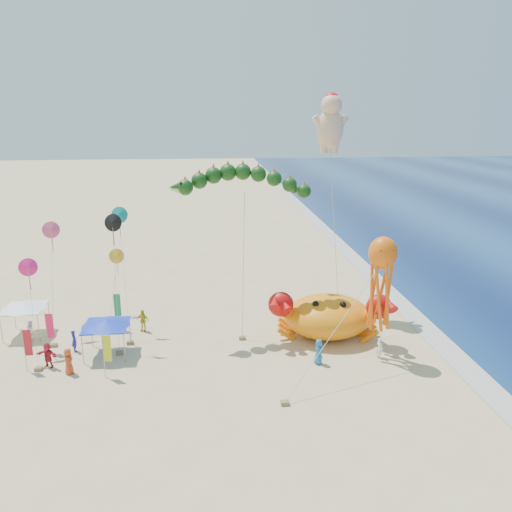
{
  "coord_description": "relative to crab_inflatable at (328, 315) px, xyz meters",
  "views": [
    {
      "loc": [
        -5.69,
        -34.45,
        17.08
      ],
      "look_at": [
        -2.0,
        2.0,
        6.5
      ],
      "focal_mm": 35.0,
      "sensor_mm": 36.0,
      "label": 1
    }
  ],
  "objects": [
    {
      "name": "cherub_kite",
      "position": [
        1.25,
        6.65,
        14.53
      ],
      "size": [
        2.23,
        4.4,
        18.66
      ],
      "color": "#F3B894",
      "rests_on": "ground"
    },
    {
      "name": "crab_inflatable",
      "position": [
        0.0,
        0.0,
        0.0
      ],
      "size": [
        9.28,
        6.72,
        4.07
      ],
      "color": "orange",
      "rests_on": "ground"
    },
    {
      "name": "small_kites",
      "position": [
        -18.44,
        2.61,
        5.15
      ],
      "size": [
        7.37,
        10.49,
        10.05
      ],
      "color": "#0B747C",
      "rests_on": "ground"
    },
    {
      "name": "dragon_kite",
      "position": [
        -6.49,
        2.16,
        9.95
      ],
      "size": [
        10.98,
        3.95,
        12.95
      ],
      "color": "#11380F",
      "rests_on": "ground"
    },
    {
      "name": "octopus_kite",
      "position": [
        2.75,
        -3.51,
        4.29
      ],
      "size": [
        8.87,
        6.82,
        8.91
      ],
      "color": "#FF640D",
      "rests_on": "ground"
    },
    {
      "name": "foam_strip",
      "position": [
        8.42,
        -1.03,
        -1.78
      ],
      "size": [
        320.0,
        320.0,
        0.0
      ],
      "primitive_type": "plane",
      "color": "silver",
      "rests_on": "ground"
    },
    {
      "name": "ground",
      "position": [
        -3.58,
        -1.03,
        -1.79
      ],
      "size": [
        320.0,
        320.0,
        0.0
      ],
      "primitive_type": "plane",
      "color": "#D1B784",
      "rests_on": "ground"
    },
    {
      "name": "feather_flags",
      "position": [
        -18.8,
        -1.44,
        0.22
      ],
      "size": [
        6.06,
        7.84,
        3.2
      ],
      "color": "gray",
      "rests_on": "ground"
    },
    {
      "name": "beachgoers",
      "position": [
        -15.26,
        -1.84,
        -0.91
      ],
      "size": [
        26.51,
        7.72,
        1.84
      ],
      "color": "#1E6BB0",
      "rests_on": "ground"
    },
    {
      "name": "canopy_blue",
      "position": [
        -16.72,
        -1.31,
        0.65
      ],
      "size": [
        3.43,
        3.43,
        2.71
      ],
      "color": "gray",
      "rests_on": "ground"
    },
    {
      "name": "canopy_white",
      "position": [
        -23.76,
        2.75,
        0.65
      ],
      "size": [
        3.31,
        3.31,
        2.71
      ],
      "color": "gray",
      "rests_on": "ground"
    }
  ]
}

